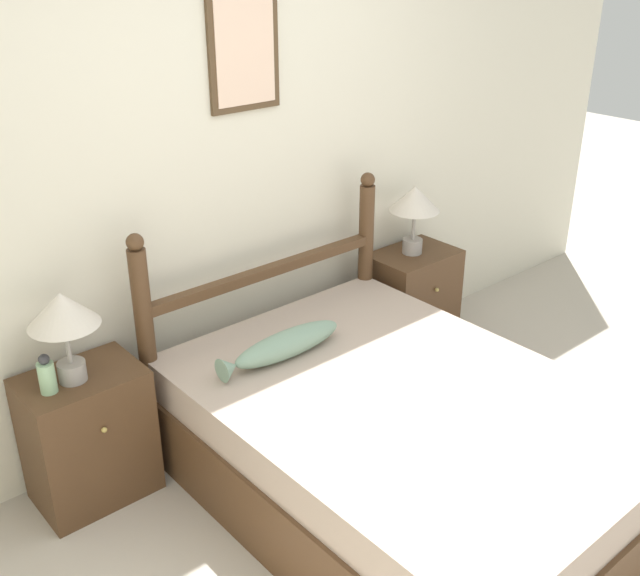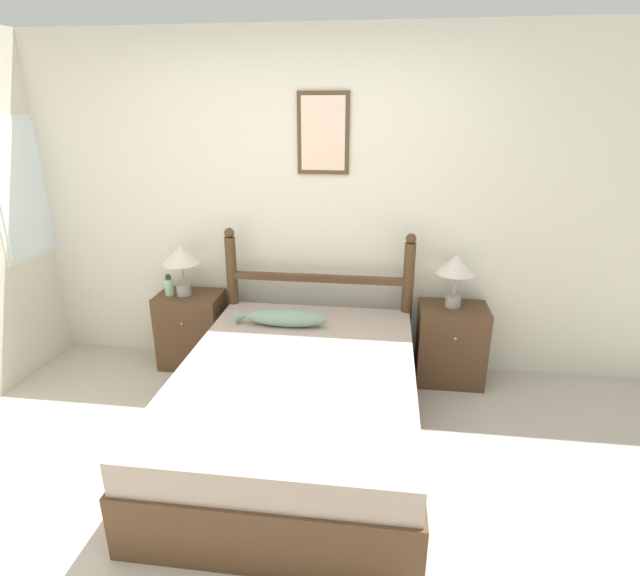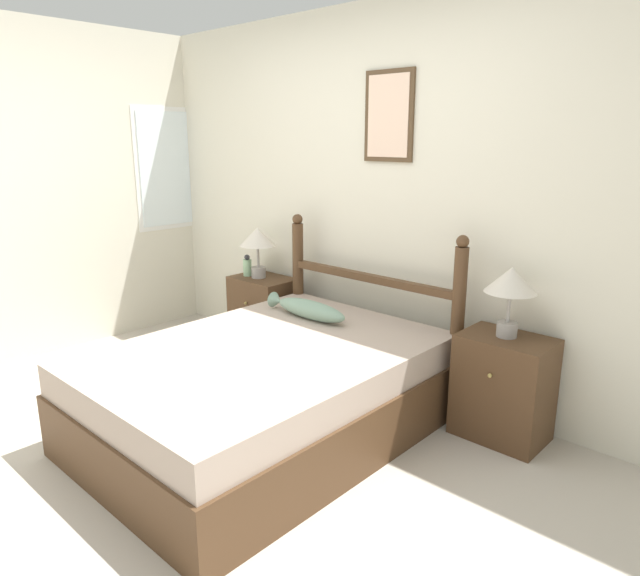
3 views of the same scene
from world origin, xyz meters
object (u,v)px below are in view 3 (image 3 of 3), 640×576
object	(u,v)px
bed	(266,392)
table_lamp_left	(258,240)
bottle	(247,266)
fish_pillow	(308,309)
nightstand_left	(264,314)
nightstand_right	(503,388)
table_lamp_right	(511,284)

from	to	relation	value
bed	table_lamp_left	size ratio (longest dim) A/B	5.00
bottle	fish_pillow	bearing A→B (deg)	-17.32
nightstand_left	bottle	distance (m)	0.41
bottle	fish_pillow	xyz separation A→B (m)	(0.96, -0.30, -0.09)
bed	table_lamp_left	distance (m)	1.52
table_lamp_left	bed	bearing A→B (deg)	-40.05
fish_pillow	nightstand_left	bearing A→B (deg)	157.60
nightstand_right	bottle	bearing A→B (deg)	-179.00
fish_pillow	bottle	bearing A→B (deg)	162.68
nightstand_left	table_lamp_left	xyz separation A→B (m)	(-0.03, -0.02, 0.61)
nightstand_left	table_lamp_right	size ratio (longest dim) A/B	1.53
nightstand_left	fish_pillow	bearing A→B (deg)	-22.40
table_lamp_right	nightstand_right	bearing A→B (deg)	-32.34
nightstand_left	bottle	world-z (taller)	bottle
table_lamp_right	fish_pillow	bearing A→B (deg)	-164.13
bed	nightstand_left	bearing A→B (deg)	138.57
bottle	table_lamp_right	bearing A→B (deg)	1.22
nightstand_left	bottle	bearing A→B (deg)	-164.75
nightstand_right	table_lamp_right	world-z (taller)	table_lamp_right
bed	fish_pillow	world-z (taller)	fish_pillow
bed	nightstand_left	size ratio (longest dim) A/B	3.26
table_lamp_left	table_lamp_right	size ratio (longest dim) A/B	1.00
table_lamp_left	fish_pillow	bearing A→B (deg)	-20.66
nightstand_left	fish_pillow	world-z (taller)	fish_pillow
bed	table_lamp_right	world-z (taller)	table_lamp_right
nightstand_right	table_lamp_right	bearing A→B (deg)	147.66
nightstand_right	table_lamp_right	xyz separation A→B (m)	(-0.01, 0.01, 0.61)
table_lamp_left	nightstand_left	bearing A→B (deg)	30.20
table_lamp_right	bottle	world-z (taller)	table_lamp_right
bed	nightstand_right	distance (m)	1.37
bed	fish_pillow	size ratio (longest dim) A/B	3.06
table_lamp_left	nightstand_right	bearing A→B (deg)	0.48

